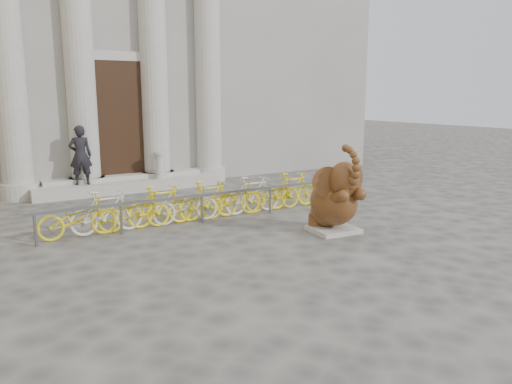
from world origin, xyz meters
TOP-DOWN VIEW (x-y plane):
  - ground at (0.00, 0.00)m, footprint 80.00×80.00m
  - classical_building at (0.00, 14.93)m, footprint 22.00×10.70m
  - entrance_steps at (0.00, 9.40)m, footprint 6.00×1.20m
  - elephant_statue at (2.54, 1.93)m, footprint 1.37×1.55m
  - bike_rack at (0.28, 4.52)m, footprint 8.00×0.53m
  - pedestrian at (-1.47, 9.24)m, footprint 0.75×0.58m
  - balustrade_post at (1.02, 9.10)m, footprint 0.37×0.37m

SIDE VIEW (x-z plane):
  - ground at x=0.00m, z-range 0.00..0.00m
  - entrance_steps at x=0.00m, z-range 0.00..0.36m
  - bike_rack at x=0.28m, z-range 0.00..1.00m
  - elephant_statue at x=2.54m, z-range -0.28..1.76m
  - balustrade_post at x=1.02m, z-range 0.33..1.22m
  - pedestrian at x=-1.47m, z-range 0.36..2.20m
  - classical_building at x=0.00m, z-range -0.02..11.98m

